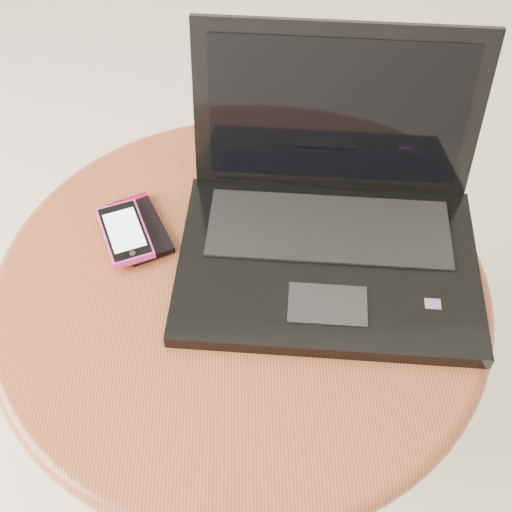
{
  "coord_description": "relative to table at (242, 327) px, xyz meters",
  "views": [
    {
      "loc": [
        -0.09,
        -0.58,
        1.24
      ],
      "look_at": [
        -0.08,
        -0.05,
        0.58
      ],
      "focal_mm": 47.97,
      "sensor_mm": 36.0,
      "label": 1
    }
  ],
  "objects": [
    {
      "name": "table",
      "position": [
        0.0,
        0.0,
        0.0
      ],
      "size": [
        0.66,
        0.66,
        0.52
      ],
      "color": "maroon",
      "rests_on": "ground"
    },
    {
      "name": "laptop",
      "position": [
        0.12,
        0.06,
        0.16
      ],
      "size": [
        0.41,
        0.36,
        0.25
      ],
      "color": "black",
      "rests_on": "table"
    },
    {
      "name": "phone_black",
      "position": [
        -0.14,
        0.09,
        0.12
      ],
      "size": [
        0.1,
        0.13,
        0.01
      ],
      "color": "black",
      "rests_on": "table"
    },
    {
      "name": "phone_pink",
      "position": [
        -0.16,
        0.07,
        0.13
      ],
      "size": [
        0.09,
        0.12,
        0.01
      ],
      "color": "#DA3293",
      "rests_on": "phone_black"
    }
  ]
}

